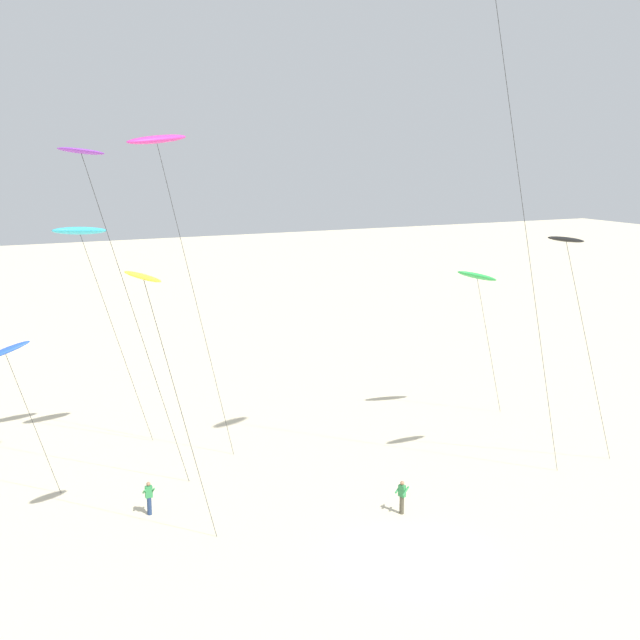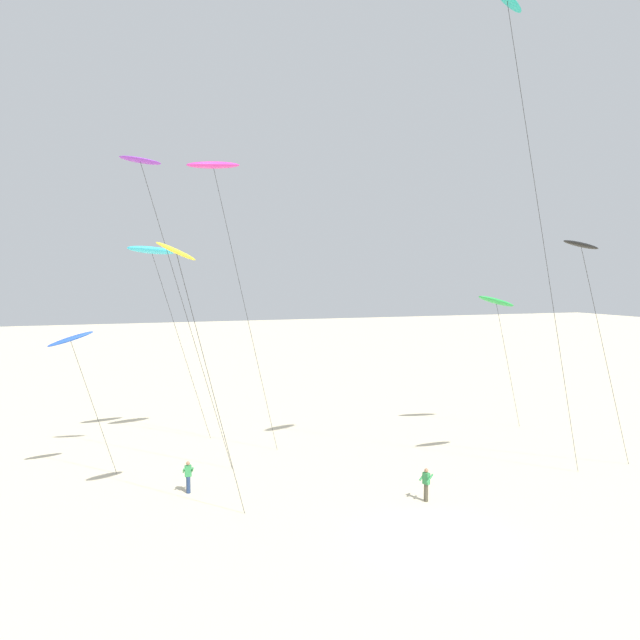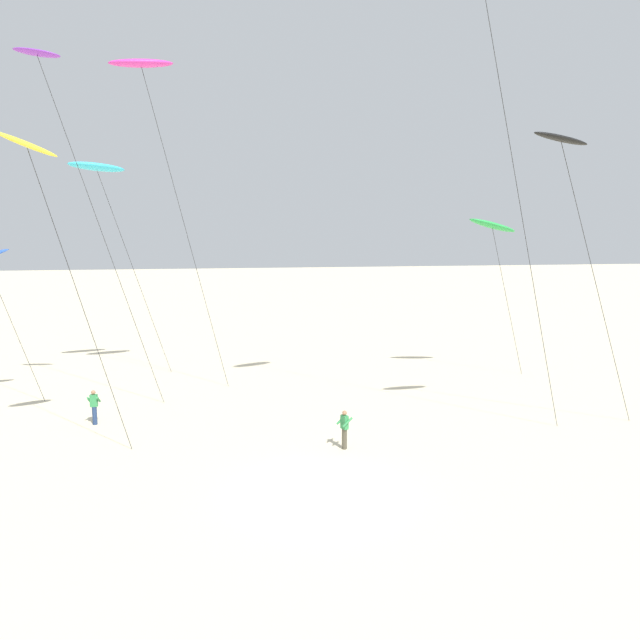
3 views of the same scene
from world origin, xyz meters
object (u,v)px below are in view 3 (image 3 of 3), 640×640
kite_green (492,226)px  kite_flyer_nearest (344,428)px  kite_magenta (142,65)px  kite_flyer_middle (94,406)px  kite_purple (40,62)px  kite_yellow (28,149)px  kite_cyan (97,168)px  kite_black (562,142)px

kite_green → kite_flyer_nearest: (-11.29, -9.98, -8.51)m
kite_green → kite_flyer_nearest: size_ratio=6.01×
kite_magenta → kite_flyer_middle: 17.54m
kite_purple → kite_yellow: kite_purple is taller
kite_cyan → kite_yellow: 13.54m
kite_magenta → kite_flyer_nearest: kite_magenta is taller
kite_purple → kite_cyan: 8.30m
kite_yellow → kite_flyer_nearest: (11.81, -0.78, -11.17)m
kite_yellow → kite_magenta: bearing=70.9°
kite_black → kite_magenta: bearing=149.9°
kite_black → kite_yellow: 20.88m
kite_cyan → kite_green: size_ratio=1.32×
kite_black → kite_yellow: bearing=177.1°
kite_green → kite_flyer_nearest: kite_green is taller
kite_cyan → kite_flyer_middle: (0.94, -9.14, -11.93)m
kite_purple → kite_cyan: kite_purple is taller
kite_yellow → kite_flyer_nearest: 16.27m
kite_magenta → kite_flyer_middle: size_ratio=10.80×
kite_purple → kite_flyer_middle: bearing=-45.7°
kite_magenta → kite_flyer_nearest: (8.63, -9.96, -16.71)m
kite_flyer_middle → kite_green: bearing=12.2°
kite_purple → kite_yellow: size_ratio=1.37×
kite_yellow → kite_black: bearing=-2.9°
kite_magenta → kite_yellow: 11.18m
kite_green → kite_yellow: (-23.10, -9.20, 2.65)m
kite_black → kite_cyan: bearing=145.2°
kite_purple → kite_yellow: 7.88m
kite_green → kite_flyer_middle: bearing=-167.8°
kite_purple → kite_magenta: 5.17m
kite_yellow → kite_flyer_nearest: bearing=-3.8°
kite_green → kite_cyan: bearing=169.5°
kite_green → kite_black: 11.01m
kite_black → kite_magenta: size_ratio=0.73×
kite_flyer_middle → kite_flyer_nearest: bearing=-25.2°
kite_cyan → kite_magenta: bearing=-52.9°
kite_yellow → kite_flyer_middle: size_ratio=7.63×
kite_cyan → kite_black: (20.94, -14.58, -0.12)m
kite_flyer_nearest → kite_flyer_middle: size_ratio=1.00×
kite_magenta → kite_cyan: bearing=127.1°
kite_black → kite_flyer_nearest: (-9.03, 0.28, -11.81)m
kite_cyan → kite_flyer_nearest: kite_cyan is taller
kite_flyer_nearest → kite_flyer_middle: (-10.97, 5.16, 0.00)m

